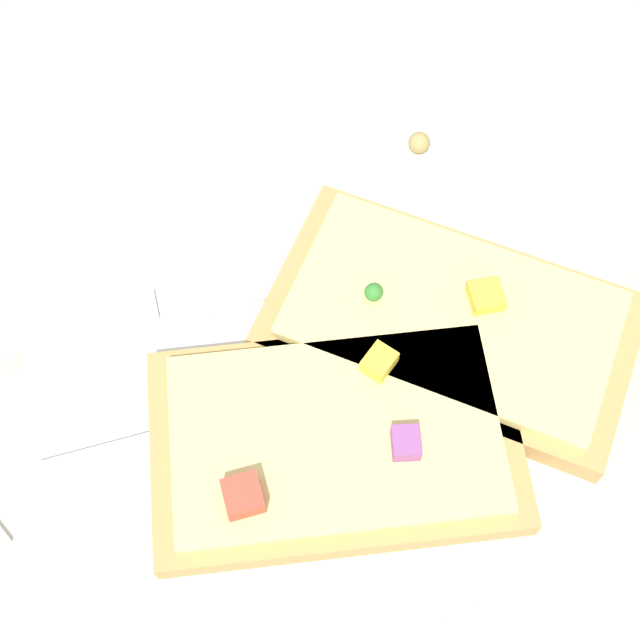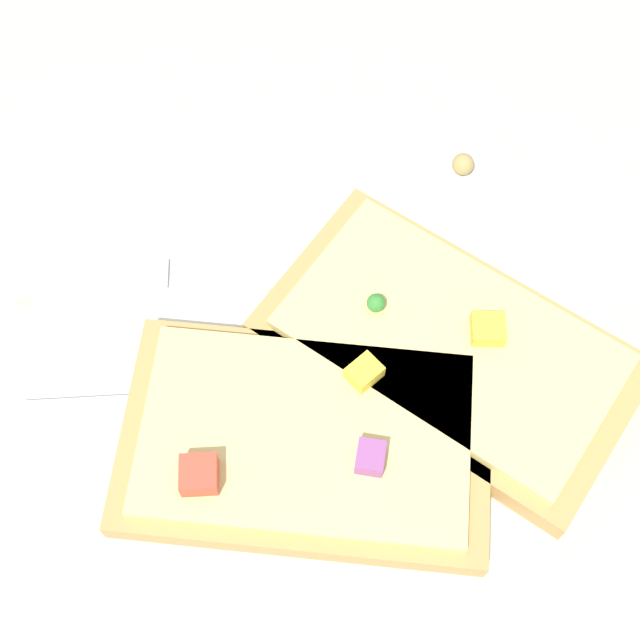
# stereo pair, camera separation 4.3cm
# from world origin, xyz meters

# --- Properties ---
(ground_plane) EXTENTS (4.00, 4.00, 0.00)m
(ground_plane) POSITION_xyz_m (0.00, 0.00, 0.00)
(ground_plane) COLOR #BCB29E
(plate) EXTENTS (0.29, 0.29, 0.01)m
(plate) POSITION_xyz_m (0.00, 0.00, 0.01)
(plate) COLOR silver
(plate) RESTS_ON ground
(fork) EXTENTS (0.21, 0.12, 0.01)m
(fork) POSITION_xyz_m (0.03, 0.02, 0.01)
(fork) COLOR silver
(fork) RESTS_ON plate
(knife) EXTENTS (0.19, 0.11, 0.01)m
(knife) POSITION_xyz_m (0.04, -0.06, 0.01)
(knife) COLOR silver
(knife) RESTS_ON plate
(pizza_slice_main) EXTENTS (0.16, 0.20, 0.03)m
(pizza_slice_main) POSITION_xyz_m (-0.05, 0.04, 0.02)
(pizza_slice_main) COLOR tan
(pizza_slice_main) RESTS_ON plate
(pizza_slice_corner) EXTENTS (0.19, 0.18, 0.03)m
(pizza_slice_corner) POSITION_xyz_m (0.04, 0.05, 0.02)
(pizza_slice_corner) COLOR tan
(pizza_slice_corner) RESTS_ON plate
(crumb_scatter) EXTENTS (0.18, 0.04, 0.01)m
(crumb_scatter) POSITION_xyz_m (-0.09, -0.04, 0.02)
(crumb_scatter) COLOR tan
(crumb_scatter) RESTS_ON plate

